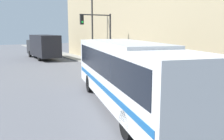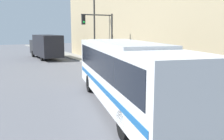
% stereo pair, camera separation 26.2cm
% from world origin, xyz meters
% --- Properties ---
extents(ground_plane, '(120.00, 120.00, 0.00)m').
position_xyz_m(ground_plane, '(0.00, 0.00, 0.00)').
color(ground_plane, slate).
extents(sidewalk, '(2.44, 70.00, 0.14)m').
position_xyz_m(sidewalk, '(5.72, 20.00, 0.07)').
color(sidewalk, gray).
rests_on(sidewalk, ground_plane).
extents(building_facade, '(6.00, 28.79, 9.01)m').
position_xyz_m(building_facade, '(9.94, 15.39, 4.51)').
color(building_facade, tan).
rests_on(building_facade, ground_plane).
extents(city_bus, '(5.42, 12.41, 3.31)m').
position_xyz_m(city_bus, '(-0.47, 2.46, 1.93)').
color(city_bus, white).
rests_on(city_bus, ground_plane).
extents(delivery_truck, '(2.45, 8.43, 3.15)m').
position_xyz_m(delivery_truck, '(1.72, 25.44, 1.71)').
color(delivery_truck, black).
rests_on(delivery_truck, ground_plane).
extents(fire_hydrant, '(0.27, 0.36, 0.78)m').
position_xyz_m(fire_hydrant, '(5.10, 3.77, 0.52)').
color(fire_hydrant, red).
rests_on(fire_hydrant, sidewalk).
extents(traffic_light_pole, '(3.28, 0.35, 5.23)m').
position_xyz_m(traffic_light_pole, '(4.12, 13.82, 3.73)').
color(traffic_light_pole, '#2D2D2D').
rests_on(traffic_light_pole, sidewalk).
extents(parking_meter, '(0.14, 0.14, 1.37)m').
position_xyz_m(parking_meter, '(5.10, 9.32, 1.06)').
color(parking_meter, '#2D2D2D').
rests_on(parking_meter, sidewalk).
extents(street_lamp, '(2.74, 0.28, 7.16)m').
position_xyz_m(street_lamp, '(4.98, 18.01, 4.41)').
color(street_lamp, '#2D2D2D').
rests_on(street_lamp, sidewalk).
extents(pedestrian_near_corner, '(0.34, 0.34, 1.74)m').
position_xyz_m(pedestrian_near_corner, '(6.09, 6.43, 1.03)').
color(pedestrian_near_corner, '#47382D').
rests_on(pedestrian_near_corner, sidewalk).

